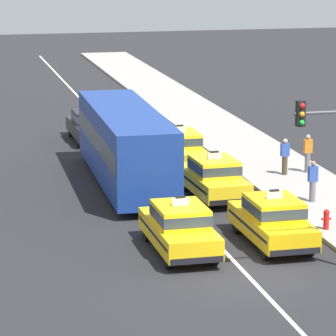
% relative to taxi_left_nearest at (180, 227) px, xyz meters
% --- Properties ---
extents(ground_plane, '(160.00, 160.00, 0.00)m').
position_rel_taxi_left_nearest_xyz_m(ground_plane, '(1.50, -2.64, -0.88)').
color(ground_plane, '#232326').
extents(lane_stripe_left_right, '(0.14, 80.00, 0.01)m').
position_rel_taxi_left_nearest_xyz_m(lane_stripe_left_right, '(1.50, 17.36, -0.87)').
color(lane_stripe_left_right, silver).
rests_on(lane_stripe_left_right, ground).
extents(sidewalk_curb, '(4.00, 90.00, 0.15)m').
position_rel_taxi_left_nearest_xyz_m(sidewalk_curb, '(7.10, 12.36, -0.80)').
color(sidewalk_curb, '#9E9993').
rests_on(sidewalk_curb, ground).
extents(taxi_left_nearest, '(1.86, 4.58, 1.96)m').
position_rel_taxi_left_nearest_xyz_m(taxi_left_nearest, '(0.00, 0.00, 0.00)').
color(taxi_left_nearest, black).
rests_on(taxi_left_nearest, ground).
extents(bus_left_second, '(2.75, 11.25, 3.22)m').
position_rel_taxi_left_nearest_xyz_m(bus_left_second, '(0.02, 9.63, 0.94)').
color(bus_left_second, black).
rests_on(bus_left_second, ground).
extents(sedan_left_third, '(1.82, 4.32, 1.58)m').
position_rel_taxi_left_nearest_xyz_m(sedan_left_third, '(-0.04, 19.25, -0.03)').
color(sedan_left_third, black).
rests_on(sedan_left_third, ground).
extents(taxi_right_nearest, '(1.86, 4.58, 1.96)m').
position_rel_taxi_left_nearest_xyz_m(taxi_right_nearest, '(3.29, 0.15, 0.00)').
color(taxi_right_nearest, black).
rests_on(taxi_right_nearest, ground).
extents(taxi_right_second, '(1.98, 4.62, 1.96)m').
position_rel_taxi_left_nearest_xyz_m(taxi_right_second, '(3.01, 6.61, 0.00)').
color(taxi_right_second, black).
rests_on(taxi_right_second, ground).
extents(taxi_right_third, '(1.84, 4.57, 1.96)m').
position_rel_taxi_left_nearest_xyz_m(taxi_right_third, '(3.02, 12.43, 0.00)').
color(taxi_right_third, black).
rests_on(taxi_right_third, ground).
extents(pedestrian_near_crosswalk, '(0.36, 0.24, 1.58)m').
position_rel_taxi_left_nearest_xyz_m(pedestrian_near_crosswalk, '(6.97, 9.32, 0.07)').
color(pedestrian_near_crosswalk, '#473828').
rests_on(pedestrian_near_crosswalk, sidewalk_curb).
extents(pedestrian_mid_block, '(0.36, 0.24, 1.62)m').
position_rel_taxi_left_nearest_xyz_m(pedestrian_mid_block, '(6.49, 4.73, 0.09)').
color(pedestrian_mid_block, slate).
rests_on(pedestrian_mid_block, sidewalk_curb).
extents(pedestrian_by_storefront, '(0.36, 0.24, 1.68)m').
position_rel_taxi_left_nearest_xyz_m(pedestrian_by_storefront, '(8.09, 9.53, 0.12)').
color(pedestrian_by_storefront, slate).
rests_on(pedestrian_by_storefront, sidewalk_curb).
extents(fire_hydrant, '(0.36, 0.22, 0.73)m').
position_rel_taxi_left_nearest_xyz_m(fire_hydrant, '(5.58, 1.01, -0.33)').
color(fire_hydrant, red).
rests_on(fire_hydrant, sidewalk_curb).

